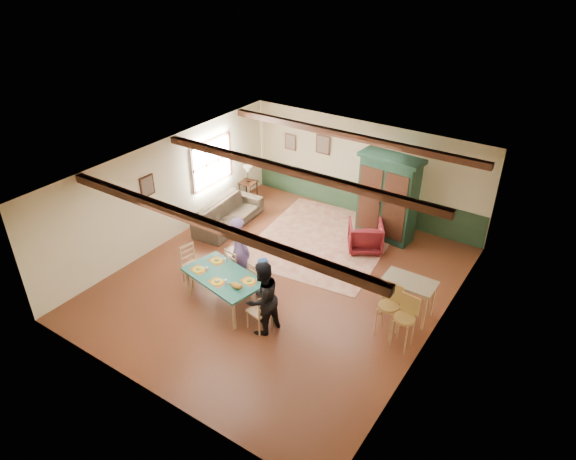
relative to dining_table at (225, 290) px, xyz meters
The scene contains 35 objects.
floor 1.52m from the dining_table, 67.30° to the left, with size 8.00×8.00×0.00m, color #532617.
wall_back 5.48m from the dining_table, 83.95° to the left, with size 7.00×0.02×2.70m, color beige.
wall_left 3.38m from the dining_table, 155.16° to the left, with size 0.02×8.00×2.70m, color beige.
wall_right 4.40m from the dining_table, 18.45° to the left, with size 0.02×8.00×2.70m, color beige.
ceiling 2.76m from the dining_table, 67.30° to the left, with size 7.00×8.00×0.02m, color silver.
wainscot_back 5.37m from the dining_table, 83.93° to the left, with size 6.95×0.03×0.90m, color #203B26.
ceiling_beam_front 2.50m from the dining_table, 58.94° to the right, with size 6.95×0.16×0.16m, color black.
ceiling_beam_mid 2.91m from the dining_table, 72.09° to the left, with size 6.95×0.16×0.16m, color black.
ceiling_beam_back 4.93m from the dining_table, 82.58° to the left, with size 6.95×0.16×0.16m, color black.
window_left 4.38m from the dining_table, 133.51° to the left, with size 0.06×1.60×1.30m, color white, non-canonical shape.
picture_left_wall 3.30m from the dining_table, 165.38° to the left, with size 0.04×0.42×0.52m, color #81725D, non-canonical shape.
picture_back_a 5.57m from the dining_table, 97.83° to the left, with size 0.45×0.04×0.55m, color #81725D, non-canonical shape.
picture_back_b 5.78m from the dining_table, 108.98° to the left, with size 0.38×0.04×0.48m, color #81725D, non-canonical shape.
dining_table is the anchor object (origin of this frame).
dining_chair_far_left 0.81m from the dining_table, 107.79° to the left, with size 0.41×0.43×0.92m, color #A77C53, non-canonical shape.
dining_chair_far_right 0.81m from the dining_table, 49.68° to the left, with size 0.41×0.43×0.92m, color #A77C53, non-canonical shape.
dining_chair_end_left 1.12m from the dining_table, 168.74° to the left, with size 0.41×0.43×0.92m, color #A77C53, non-canonical shape.
dining_chair_end_right 1.12m from the dining_table, 11.26° to the right, with size 0.41×0.43×0.92m, color #A77C53, non-canonical shape.
person_man 0.99m from the dining_table, 105.30° to the left, with size 0.61×0.40×1.68m, color slate.
person_woman 1.29m from the dining_table, 11.26° to the right, with size 0.78×0.61×1.61m, color black.
person_child 0.88m from the dining_table, 52.17° to the left, with size 0.48×0.31×0.98m, color #254E94.
cat 0.71m from the dining_table, 21.57° to the right, with size 0.35×0.14×0.18m, color orange, non-canonical shape.
place_setting_near_left 0.72m from the dining_table, 166.82° to the right, with size 0.39×0.29×0.11m, color yellow, non-canonical shape.
place_setting_near_center 0.49m from the dining_table, 79.46° to the right, with size 0.39×0.29×0.11m, color yellow, non-canonical shape.
place_setting_far_left 0.72m from the dining_table, 144.29° to the left, with size 0.39×0.29×0.11m, color yellow, non-canonical shape.
place_setting_far_right 0.72m from the dining_table, 13.18° to the left, with size 0.39×0.29×0.11m, color yellow, non-canonical shape.
area_rug 3.48m from the dining_table, 82.72° to the left, with size 3.24×3.85×0.01m, color beige.
armoire 4.89m from the dining_table, 69.79° to the left, with size 1.61×0.64×2.27m, color black.
armchair 3.96m from the dining_table, 67.25° to the left, with size 0.82×0.84×0.77m, color #460E16.
sofa 3.47m from the dining_table, 127.93° to the left, with size 2.28×0.89×0.66m, color #372D22.
end_table 5.03m from the dining_table, 121.74° to the left, with size 0.46×0.46×0.56m, color black, non-canonical shape.
table_lamp 5.05m from the dining_table, 121.74° to the left, with size 0.28×0.28×0.51m, color beige, non-canonical shape.
counter_table 3.85m from the dining_table, 27.75° to the left, with size 1.06×0.62×0.88m, color #B3AB8B, non-canonical shape.
bar_stool_left 3.46m from the dining_table, 17.17° to the left, with size 0.40×0.44×1.13m, color #B48E46, non-canonical shape.
bar_stool_right 3.80m from the dining_table, 12.99° to the left, with size 0.40×0.44×1.13m, color #B48E46, non-canonical shape.
Camera 1 is at (5.46, -7.95, 7.01)m, focal length 32.00 mm.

